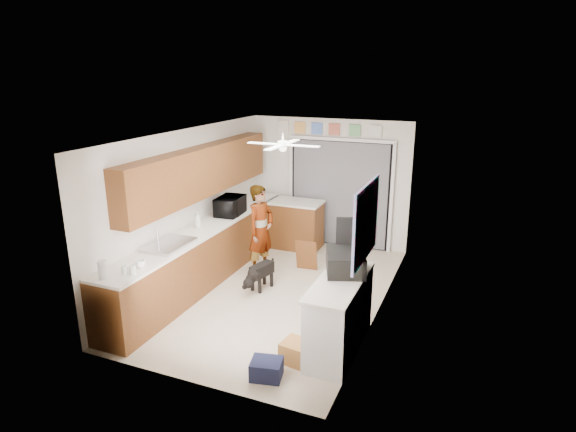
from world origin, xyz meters
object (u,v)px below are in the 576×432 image
(microwave, at_px, (230,206))
(suitcase, at_px, (345,261))
(man, at_px, (261,230))
(cup, at_px, (141,264))
(dog, at_px, (262,275))
(soap_bottle, at_px, (198,219))
(cardboard_box, at_px, (299,353))
(paper_towel_roll, at_px, (102,270))
(navy_crate, at_px, (267,369))

(microwave, relative_size, suitcase, 0.94)
(microwave, bearing_deg, man, -109.79)
(cup, height_order, dog, cup)
(soap_bottle, bearing_deg, cup, -82.65)
(cardboard_box, bearing_deg, man, 124.99)
(paper_towel_roll, relative_size, man, 0.15)
(man, bearing_deg, suitcase, -114.22)
(dog, bearing_deg, cup, -101.30)
(cardboard_box, bearing_deg, navy_crate, -120.23)
(microwave, height_order, cup, microwave)
(microwave, relative_size, paper_towel_roll, 2.52)
(soap_bottle, distance_m, man, 1.08)
(cardboard_box, xyz_separation_m, dog, (-1.29, 1.69, 0.11))
(microwave, xyz_separation_m, cardboard_box, (2.23, -2.40, -0.97))
(microwave, height_order, dog, microwave)
(paper_towel_roll, height_order, navy_crate, paper_towel_roll)
(soap_bottle, height_order, dog, soap_bottle)
(suitcase, relative_size, dog, 1.03)
(cup, relative_size, dog, 0.20)
(soap_bottle, relative_size, man, 0.17)
(cardboard_box, relative_size, man, 0.27)
(cup, relative_size, paper_towel_roll, 0.53)
(soap_bottle, bearing_deg, dog, 5.56)
(man, xyz_separation_m, dog, (0.27, -0.54, -0.55))
(paper_towel_roll, bearing_deg, cardboard_box, 13.72)
(suitcase, relative_size, cardboard_box, 1.50)
(cup, relative_size, man, 0.08)
(soap_bottle, height_order, cup, soap_bottle)
(suitcase, bearing_deg, paper_towel_roll, -173.30)
(navy_crate, bearing_deg, cardboard_box, 59.77)
(microwave, relative_size, soap_bottle, 2.23)
(microwave, xyz_separation_m, navy_crate, (1.99, -2.82, -0.99))
(dog, bearing_deg, navy_crate, -49.25)
(navy_crate, bearing_deg, dog, 116.53)
(navy_crate, distance_m, man, 3.03)
(microwave, height_order, man, man)
(microwave, distance_m, dog, 1.46)
(microwave, bearing_deg, paper_towel_roll, 172.27)
(microwave, distance_m, cardboard_box, 3.42)
(soap_bottle, height_order, navy_crate, soap_bottle)
(microwave, bearing_deg, suitcase, -128.00)
(man, height_order, dog, man)
(soap_bottle, xyz_separation_m, paper_towel_roll, (0.02, -2.16, -0.01))
(navy_crate, bearing_deg, microwave, 125.21)
(soap_bottle, distance_m, suitcase, 2.82)
(cup, bearing_deg, microwave, 91.69)
(suitcase, xyz_separation_m, navy_crate, (-0.56, -1.18, -0.97))
(cup, relative_size, navy_crate, 0.35)
(suitcase, bearing_deg, dog, 130.33)
(cup, distance_m, dog, 2.14)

